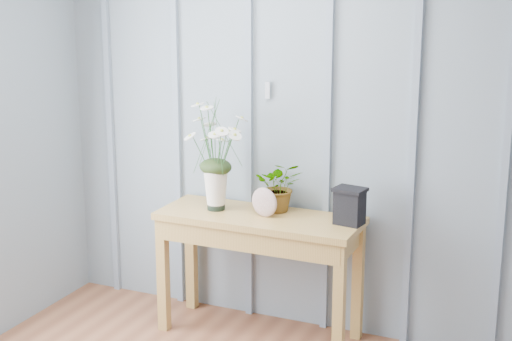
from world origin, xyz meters
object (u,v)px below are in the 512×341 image
at_px(daisy_vase, 215,140).
at_px(felt_disc_vessel, 264,202).
at_px(sideboard, 259,234).
at_px(carved_box, 350,206).

xyz_separation_m(daisy_vase, felt_disc_vessel, (0.32, -0.02, -0.34)).
bearing_deg(felt_disc_vessel, sideboard, 169.93).
bearing_deg(daisy_vase, sideboard, -0.10).
height_order(felt_disc_vessel, carved_box, carved_box).
xyz_separation_m(sideboard, carved_box, (0.53, 0.05, 0.22)).
relative_size(felt_disc_vessel, carved_box, 0.83).
bearing_deg(felt_disc_vessel, carved_box, 19.44).
bearing_deg(sideboard, felt_disc_vessel, -22.25).
distance_m(sideboard, carved_box, 0.58).
height_order(sideboard, carved_box, carved_box).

